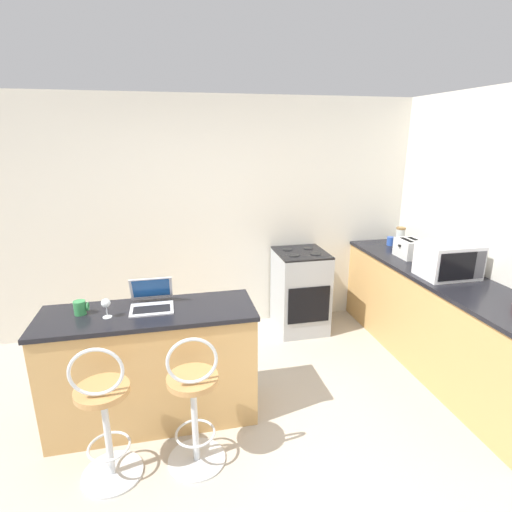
{
  "coord_description": "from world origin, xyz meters",
  "views": [
    {
      "loc": [
        -0.33,
        -2.18,
        2.19
      ],
      "look_at": [
        0.49,
        1.52,
        1.03
      ],
      "focal_mm": 28.0,
      "sensor_mm": 36.0,
      "label": 1
    }
  ],
  "objects": [
    {
      "name": "bar_stool_near",
      "position": [
        -0.81,
        0.1,
        0.47
      ],
      "size": [
        0.4,
        0.4,
        1.01
      ],
      "color": "silver",
      "rests_on": "ground_plane"
    },
    {
      "name": "storage_jar",
      "position": [
        2.34,
        1.94,
        1.04
      ],
      "size": [
        0.11,
        0.11,
        0.2
      ],
      "color": "silver",
      "rests_on": "counter_right"
    },
    {
      "name": "mug_blue",
      "position": [
        2.21,
        1.93,
        0.98
      ],
      "size": [
        0.1,
        0.08,
        0.1
      ],
      "color": "#2D51AD",
      "rests_on": "counter_right"
    },
    {
      "name": "wall_back",
      "position": [
        0.0,
        2.23,
        1.3
      ],
      "size": [
        12.0,
        0.06,
        2.6
      ],
      "color": "silver",
      "rests_on": "ground_plane"
    },
    {
      "name": "mug_green",
      "position": [
        -1.0,
        0.69,
        0.99
      ],
      "size": [
        0.1,
        0.09,
        0.1
      ],
      "color": "#338447",
      "rests_on": "breakfast_bar"
    },
    {
      "name": "bar_stool_far",
      "position": [
        -0.25,
        0.1,
        0.47
      ],
      "size": [
        0.4,
        0.4,
        1.01
      ],
      "color": "silver",
      "rests_on": "ground_plane"
    },
    {
      "name": "laptop",
      "position": [
        -0.5,
        0.72,
        0.99
      ],
      "size": [
        0.32,
        0.31,
        0.22
      ],
      "color": "silver",
      "rests_on": "breakfast_bar"
    },
    {
      "name": "microwave",
      "position": [
        2.14,
        0.82,
        1.09
      ],
      "size": [
        0.5,
        0.35,
        0.31
      ],
      "color": "silver",
      "rests_on": "counter_right"
    },
    {
      "name": "wine_glass_short",
      "position": [
        -0.81,
        0.59,
        1.04
      ],
      "size": [
        0.07,
        0.07,
        0.14
      ],
      "color": "silver",
      "rests_on": "breakfast_bar"
    },
    {
      "name": "counter_right",
      "position": [
        2.16,
        0.85,
        0.47
      ],
      "size": [
        0.67,
        2.73,
        0.93
      ],
      "color": "tan",
      "rests_on": "ground_plane"
    },
    {
      "name": "stove_range",
      "position": [
        1.09,
        1.88,
        0.47
      ],
      "size": [
        0.55,
        0.61,
        0.94
      ],
      "color": "#9EA3A8",
      "rests_on": "ground_plane"
    },
    {
      "name": "toaster",
      "position": [
        2.15,
        1.45,
        1.03
      ],
      "size": [
        0.25,
        0.29,
        0.2
      ],
      "color": "silver",
      "rests_on": "counter_right"
    },
    {
      "name": "ground_plane",
      "position": [
        0.0,
        0.0,
        0.0
      ],
      "size": [
        20.0,
        20.0,
        0.0
      ],
      "primitive_type": "plane",
      "color": "#ADA393"
    },
    {
      "name": "breakfast_bar",
      "position": [
        -0.53,
        0.64,
        0.47
      ],
      "size": [
        1.58,
        0.56,
        0.93
      ],
      "color": "tan",
      "rests_on": "ground_plane"
    }
  ]
}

